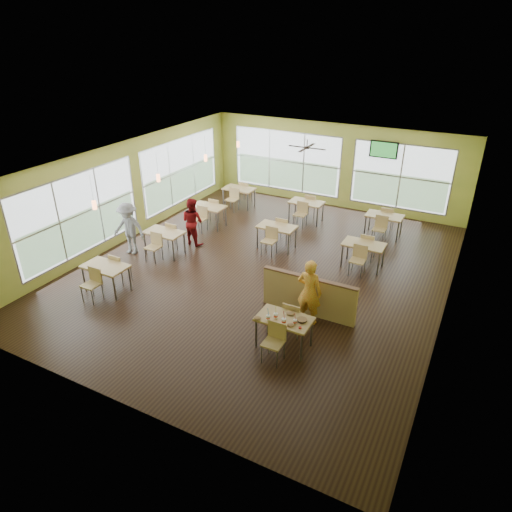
# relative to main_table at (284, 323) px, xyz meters

# --- Properties ---
(room) EXTENTS (12.00, 12.04, 3.20)m
(room) POSITION_rel_main_table_xyz_m (-2.00, 3.00, 0.97)
(room) COLOR black
(room) RESTS_ON ground
(window_bays) EXTENTS (9.24, 10.24, 2.38)m
(window_bays) POSITION_rel_main_table_xyz_m (-4.65, 6.08, 0.85)
(window_bays) COLOR white
(window_bays) RESTS_ON room
(main_table) EXTENTS (1.22, 1.52, 0.87)m
(main_table) POSITION_rel_main_table_xyz_m (0.00, 0.00, 0.00)
(main_table) COLOR tan
(main_table) RESTS_ON floor
(half_wall_divider) EXTENTS (2.40, 0.14, 1.04)m
(half_wall_divider) POSITION_rel_main_table_xyz_m (0.00, 1.45, -0.11)
(half_wall_divider) COLOR tan
(half_wall_divider) RESTS_ON floor
(dining_tables) EXTENTS (6.92, 8.72, 0.87)m
(dining_tables) POSITION_rel_main_table_xyz_m (-3.05, 4.71, -0.00)
(dining_tables) COLOR tan
(dining_tables) RESTS_ON floor
(pendant_lights) EXTENTS (0.11, 7.31, 0.86)m
(pendant_lights) POSITION_rel_main_table_xyz_m (-5.20, 3.68, 1.82)
(pendant_lights) COLOR #2D2119
(pendant_lights) RESTS_ON ceiling
(ceiling_fan) EXTENTS (1.25, 1.25, 0.29)m
(ceiling_fan) POSITION_rel_main_table_xyz_m (-2.00, 6.00, 2.32)
(ceiling_fan) COLOR #2D2119
(ceiling_fan) RESTS_ON ceiling
(tv_backwall) EXTENTS (1.00, 0.07, 0.60)m
(tv_backwall) POSITION_rel_main_table_xyz_m (-0.20, 8.90, 1.82)
(tv_backwall) COLOR black
(tv_backwall) RESTS_ON wall_back
(man_plaid) EXTENTS (0.62, 0.42, 1.66)m
(man_plaid) POSITION_rel_main_table_xyz_m (0.12, 1.14, 0.20)
(man_plaid) COLOR orange
(man_plaid) RESTS_ON floor
(patron_maroon) EXTENTS (0.84, 0.70, 1.55)m
(patron_maroon) POSITION_rel_main_table_xyz_m (-4.84, 3.53, 0.15)
(patron_maroon) COLOR maroon
(patron_maroon) RESTS_ON floor
(patron_grey) EXTENTS (1.15, 0.76, 1.66)m
(patron_grey) POSITION_rel_main_table_xyz_m (-6.18, 2.05, 0.20)
(patron_grey) COLOR slate
(patron_grey) RESTS_ON floor
(cup_blue) EXTENTS (0.10, 0.10, 0.34)m
(cup_blue) POSITION_rel_main_table_xyz_m (-0.27, -0.24, 0.19)
(cup_blue) COLOR white
(cup_blue) RESTS_ON main_table
(cup_yellow) EXTENTS (0.10, 0.10, 0.34)m
(cup_yellow) POSITION_rel_main_table_xyz_m (-0.16, -0.10, 0.19)
(cup_yellow) COLOR white
(cup_yellow) RESTS_ON main_table
(cup_red_near) EXTENTS (0.10, 0.10, 0.37)m
(cup_red_near) POSITION_rel_main_table_xyz_m (0.08, -0.21, 0.19)
(cup_red_near) COLOR white
(cup_red_near) RESTS_ON main_table
(cup_red_far) EXTENTS (0.08, 0.08, 0.30)m
(cup_red_far) POSITION_rel_main_table_xyz_m (0.29, -0.10, 0.18)
(cup_red_far) COLOR white
(cup_red_far) RESTS_ON main_table
(food_basket) EXTENTS (0.23, 0.23, 0.05)m
(food_basket) POSITION_rel_main_table_xyz_m (0.38, 0.07, 0.15)
(food_basket) COLOR black
(food_basket) RESTS_ON main_table
(ketchup_cup) EXTENTS (0.07, 0.07, 0.03)m
(ketchup_cup) POSITION_rel_main_table_xyz_m (0.45, -0.19, 0.13)
(ketchup_cup) COLOR #A61A0F
(ketchup_cup) RESTS_ON main_table
(wrapper_left) EXTENTS (0.22, 0.21, 0.04)m
(wrapper_left) POSITION_rel_main_table_xyz_m (-0.51, -0.29, 0.14)
(wrapper_left) COLOR #967349
(wrapper_left) RESTS_ON main_table
(wrapper_mid) EXTENTS (0.19, 0.17, 0.05)m
(wrapper_mid) POSITION_rel_main_table_xyz_m (0.06, 0.20, 0.14)
(wrapper_mid) COLOR #967349
(wrapper_mid) RESTS_ON main_table
(wrapper_right) EXTENTS (0.19, 0.18, 0.04)m
(wrapper_right) POSITION_rel_main_table_xyz_m (0.23, -0.19, 0.14)
(wrapper_right) COLOR #967349
(wrapper_right) RESTS_ON main_table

